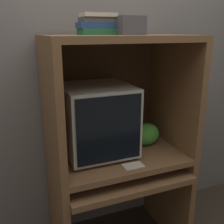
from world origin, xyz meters
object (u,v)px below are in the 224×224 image
object	(u,v)px
keyboard	(111,175)
storage_box	(130,25)
book_stack	(97,24)
snack_bag	(146,134)
crt_monitor	(97,119)
mouse	(153,166)

from	to	relation	value
keyboard	storage_box	world-z (taller)	storage_box
book_stack	snack_bag	bearing A→B (deg)	-3.39
book_stack	keyboard	bearing A→B (deg)	-83.49
keyboard	storage_box	bearing A→B (deg)	28.84
crt_monitor	keyboard	world-z (taller)	crt_monitor
crt_monitor	book_stack	size ratio (longest dim) A/B	2.12
book_stack	storage_box	xyz separation A→B (m)	(0.17, -0.09, -0.01)
storage_box	snack_bag	bearing A→B (deg)	22.33
crt_monitor	snack_bag	bearing A→B (deg)	-1.96
crt_monitor	book_stack	bearing A→B (deg)	39.26
crt_monitor	mouse	xyz separation A→B (m)	(0.32, -0.16, -0.31)
snack_bag	book_stack	size ratio (longest dim) A/B	0.89
crt_monitor	mouse	bearing A→B (deg)	-27.01
crt_monitor	book_stack	xyz separation A→B (m)	(0.01, 0.01, 0.56)
snack_bag	storage_box	xyz separation A→B (m)	(-0.17, -0.07, 0.70)
keyboard	snack_bag	xyz separation A→B (m)	(0.32, 0.15, 0.16)
snack_bag	book_stack	xyz separation A→B (m)	(-0.34, 0.02, 0.71)
snack_bag	mouse	bearing A→B (deg)	-100.37
keyboard	storage_box	size ratio (longest dim) A/B	3.00
keyboard	mouse	bearing A→B (deg)	0.01
snack_bag	storage_box	world-z (taller)	storage_box
snack_bag	book_stack	bearing A→B (deg)	176.61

